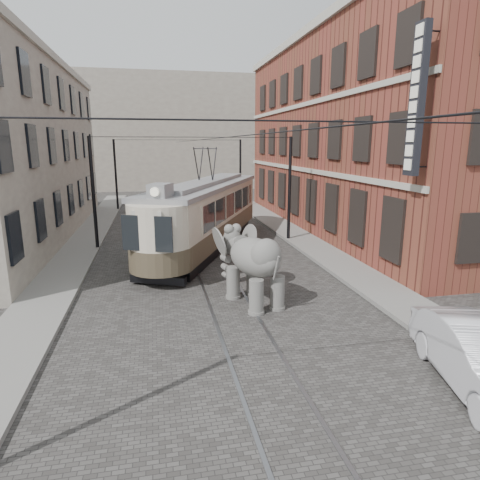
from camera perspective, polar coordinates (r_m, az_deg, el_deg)
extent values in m
plane|color=#44423F|center=(17.97, -3.27, -5.08)|extent=(120.00, 120.00, 0.00)
cube|color=slate|center=(19.68, 14.31, -3.63)|extent=(2.00, 60.00, 0.15)
cube|color=slate|center=(18.24, -24.02, -5.70)|extent=(2.00, 60.00, 0.15)
cube|color=brown|center=(29.20, 16.22, 13.33)|extent=(8.00, 26.00, 12.00)
cube|color=gray|center=(28.25, -29.79, 10.16)|extent=(7.00, 24.00, 10.00)
cube|color=gray|center=(56.98, -9.48, 14.25)|extent=(28.00, 10.00, 14.00)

